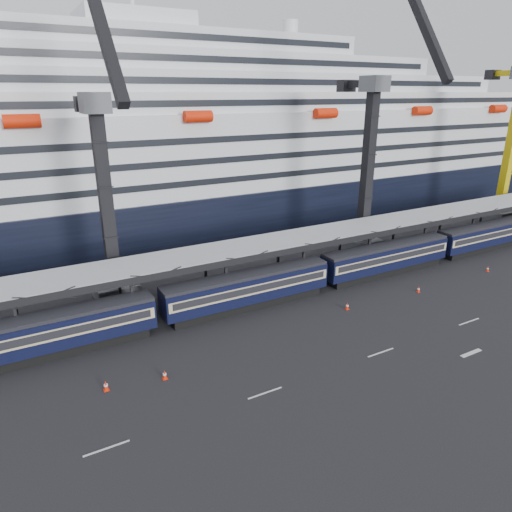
% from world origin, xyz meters
% --- Properties ---
extents(ground, '(260.00, 260.00, 0.00)m').
position_xyz_m(ground, '(0.00, 0.00, 0.00)').
color(ground, black).
rests_on(ground, ground).
extents(lane_markings, '(111.00, 4.27, 0.02)m').
position_xyz_m(lane_markings, '(8.15, -5.23, 0.01)').
color(lane_markings, beige).
rests_on(lane_markings, ground).
extents(train, '(133.05, 3.00, 4.05)m').
position_xyz_m(train, '(-4.65, 10.00, 2.20)').
color(train, black).
rests_on(train, ground).
extents(canopy, '(130.00, 6.25, 5.53)m').
position_xyz_m(canopy, '(0.00, 14.00, 5.25)').
color(canopy, '#A0A3A8').
rests_on(canopy, ground).
extents(cruise_ship, '(214.09, 28.84, 34.00)m').
position_xyz_m(cruise_ship, '(-1.08, 45.99, 12.34)').
color(cruise_ship, black).
rests_on(cruise_ship, ground).
extents(crane_dark_near, '(4.50, 17.75, 35.08)m').
position_xyz_m(crane_dark_near, '(-20.00, 18.59, 11.93)').
color(crane_dark_near, '#474A4E').
rests_on(crane_dark_near, ground).
extents(crane_dark_mid, '(4.50, 18.24, 39.64)m').
position_xyz_m(crane_dark_mid, '(15.00, 17.59, 13.36)').
color(crane_dark_mid, '#474A4E').
rests_on(crane_dark_mid, ground).
extents(traffic_cone_b, '(0.42, 0.42, 0.83)m').
position_xyz_m(traffic_cone_b, '(-20.18, 1.57, 0.41)').
color(traffic_cone_b, red).
rests_on(traffic_cone_b, ground).
extents(traffic_cone_c, '(0.44, 0.44, 0.87)m').
position_xyz_m(traffic_cone_c, '(-24.67, 2.36, 0.43)').
color(traffic_cone_c, red).
rests_on(traffic_cone_c, ground).
extents(traffic_cone_d, '(0.41, 0.41, 0.81)m').
position_xyz_m(traffic_cone_d, '(0.99, 4.25, 0.40)').
color(traffic_cone_d, red).
rests_on(traffic_cone_d, ground).
extents(traffic_cone_e, '(0.38, 0.38, 0.76)m').
position_xyz_m(traffic_cone_e, '(11.16, 3.69, 0.37)').
color(traffic_cone_e, red).
rests_on(traffic_cone_e, ground).
extents(traffic_cone_f, '(0.37, 0.37, 0.73)m').
position_xyz_m(traffic_cone_f, '(24.14, 3.97, 0.36)').
color(traffic_cone_f, red).
rests_on(traffic_cone_f, ground).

